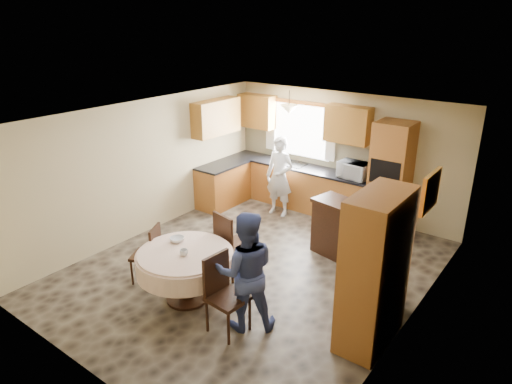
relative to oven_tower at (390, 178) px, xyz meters
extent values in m
cube|color=brown|center=(-1.15, -2.69, -1.06)|extent=(5.00, 6.00, 0.01)
cube|color=white|center=(-1.15, -2.69, 1.44)|extent=(5.00, 6.00, 0.01)
cube|color=tan|center=(-1.15, 0.31, 0.19)|extent=(5.00, 0.02, 2.50)
cube|color=tan|center=(-1.15, -5.69, 0.19)|extent=(5.00, 0.02, 2.50)
cube|color=tan|center=(-3.65, -2.69, 0.19)|extent=(0.02, 6.00, 2.50)
cube|color=tan|center=(1.35, -2.69, 0.19)|extent=(0.02, 6.00, 2.50)
cube|color=white|center=(-2.15, 0.29, 0.54)|extent=(1.40, 0.03, 1.10)
cube|color=white|center=(-2.90, 0.24, 0.59)|extent=(0.22, 0.02, 1.15)
cube|color=white|center=(-1.40, 0.24, 0.59)|extent=(0.22, 0.02, 1.15)
cube|color=#B56F30|center=(-2.00, 0.01, -0.62)|extent=(3.30, 0.60, 0.88)
cube|color=black|center=(-2.00, 0.01, -0.16)|extent=(3.30, 0.64, 0.04)
cube|color=#B56F30|center=(-3.35, -0.89, -0.62)|extent=(0.60, 1.20, 0.88)
cube|color=black|center=(-3.35, -0.89, -0.16)|extent=(0.64, 1.20, 0.04)
cube|color=beige|center=(-2.00, 0.30, 0.12)|extent=(3.30, 0.02, 0.55)
cube|color=#A8732A|center=(-3.20, 0.15, 0.85)|extent=(0.85, 0.33, 0.72)
cube|color=#A8732A|center=(-1.00, 0.15, 0.85)|extent=(0.90, 0.33, 0.72)
cube|color=#A8732A|center=(-3.48, -0.89, 0.85)|extent=(0.33, 1.20, 0.72)
cube|color=#B56F30|center=(0.00, 0.00, 0.00)|extent=(0.66, 0.62, 2.12)
cube|color=black|center=(0.00, -0.31, 0.19)|extent=(0.56, 0.01, 0.45)
cube|color=black|center=(0.00, -0.31, -0.31)|extent=(0.56, 0.01, 0.45)
cone|color=beige|center=(-2.15, -0.19, 1.06)|extent=(0.36, 0.36, 0.18)
cube|color=black|center=(-0.08, -1.47, -0.60)|extent=(1.38, 0.79, 0.92)
cube|color=black|center=(1.05, -2.44, -0.80)|extent=(0.44, 0.36, 0.52)
cube|color=#B56F30|center=(1.07, -3.19, -0.06)|extent=(0.52, 1.05, 2.00)
cylinder|color=black|center=(-1.40, -3.96, -0.70)|extent=(0.20, 0.20, 0.72)
cylinder|color=black|center=(-1.40, -3.96, -1.04)|extent=(0.61, 0.61, 0.04)
cylinder|color=beige|center=(-1.40, -3.96, -0.30)|extent=(1.31, 1.31, 0.05)
cylinder|color=beige|center=(-1.40, -3.96, -0.44)|extent=(1.37, 1.37, 0.28)
cube|color=black|center=(-2.28, -3.95, -0.63)|extent=(0.54, 0.54, 0.05)
cube|color=black|center=(-2.12, -3.87, -0.37)|extent=(0.21, 0.36, 0.48)
cylinder|color=black|center=(-2.45, -4.12, -0.86)|extent=(0.03, 0.03, 0.41)
cylinder|color=black|center=(-2.11, -4.12, -0.86)|extent=(0.03, 0.03, 0.41)
cylinder|color=black|center=(-2.45, -3.78, -0.86)|extent=(0.03, 0.03, 0.41)
cylinder|color=black|center=(-2.11, -3.78, -0.86)|extent=(0.03, 0.03, 0.41)
cube|color=black|center=(-1.31, -2.99, -0.56)|extent=(0.55, 0.55, 0.06)
cube|color=black|center=(-1.35, -3.20, -0.26)|extent=(0.45, 0.14, 0.56)
cylinder|color=black|center=(-1.51, -3.19, -0.82)|extent=(0.04, 0.04, 0.48)
cylinder|color=black|center=(-1.10, -3.19, -0.82)|extent=(0.04, 0.04, 0.48)
cylinder|color=black|center=(-1.51, -2.79, -0.82)|extent=(0.04, 0.04, 0.48)
cylinder|color=black|center=(-1.10, -2.79, -0.82)|extent=(0.04, 0.04, 0.48)
cube|color=black|center=(-0.46, -4.14, -0.57)|extent=(0.49, 0.49, 0.05)
cube|color=black|center=(-0.67, -4.12, -0.27)|extent=(0.08, 0.44, 0.55)
cylinder|color=black|center=(-0.66, -4.33, -0.83)|extent=(0.04, 0.04, 0.47)
cylinder|color=black|center=(-0.27, -4.33, -0.83)|extent=(0.04, 0.04, 0.47)
cylinder|color=black|center=(-0.66, -3.94, -0.83)|extent=(0.04, 0.04, 0.47)
cylinder|color=black|center=(-0.27, -3.94, -0.83)|extent=(0.04, 0.04, 0.47)
cube|color=gold|center=(1.32, -2.19, 0.71)|extent=(0.05, 0.62, 0.52)
cube|color=#9FB5BB|center=(1.29, -2.19, 0.71)|extent=(0.01, 0.52, 0.41)
imported|color=silver|center=(-0.72, -0.04, 0.02)|extent=(0.61, 0.43, 0.32)
imported|color=silver|center=(-2.08, -0.59, -0.24)|extent=(0.62, 0.43, 1.64)
imported|color=navy|center=(-0.35, -3.91, -0.24)|extent=(1.01, 0.99, 1.64)
imported|color=#B2B2B2|center=(-0.49, -1.47, -0.11)|extent=(0.22, 0.22, 0.05)
imported|color=silver|center=(0.26, -1.47, 0.03)|extent=(0.16, 0.16, 0.33)
imported|color=#B2B2B2|center=(-1.33, -4.04, -0.23)|extent=(0.15, 0.15, 0.09)
imported|color=#B2B2B2|center=(-1.71, -3.81, -0.24)|extent=(0.27, 0.27, 0.07)
camera|label=1|loc=(2.80, -7.88, 2.81)|focal=32.00mm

